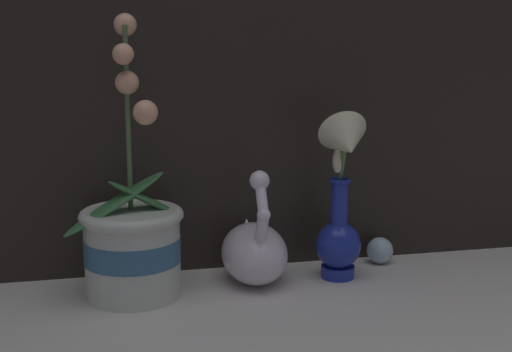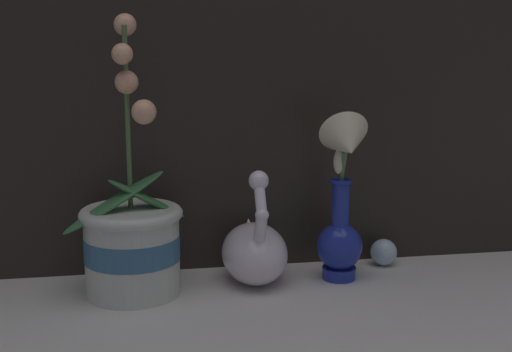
{
  "view_description": "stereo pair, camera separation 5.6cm",
  "coord_description": "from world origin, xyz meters",
  "px_view_note": "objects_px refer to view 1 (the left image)",
  "views": [
    {
      "loc": [
        -0.26,
        -1.06,
        0.44
      ],
      "look_at": [
        0.0,
        0.1,
        0.19
      ],
      "focal_mm": 50.0,
      "sensor_mm": 36.0,
      "label": 1
    },
    {
      "loc": [
        -0.2,
        -1.07,
        0.44
      ],
      "look_at": [
        0.0,
        0.1,
        0.19
      ],
      "focal_mm": 50.0,
      "sensor_mm": 36.0,
      "label": 2
    }
  ],
  "objects_px": {
    "orchid_potted_plant": "(132,241)",
    "swan_figurine": "(252,250)",
    "glass_sphere": "(380,250)",
    "blue_vase": "(341,205)"
  },
  "relations": [
    {
      "from": "glass_sphere",
      "to": "orchid_potted_plant",
      "type": "bearing_deg",
      "value": -171.42
    },
    {
      "from": "swan_figurine",
      "to": "blue_vase",
      "type": "distance_m",
      "value": 0.18
    },
    {
      "from": "blue_vase",
      "to": "glass_sphere",
      "type": "xyz_separation_m",
      "value": [
        0.1,
        0.07,
        -0.11
      ]
    },
    {
      "from": "orchid_potted_plant",
      "to": "blue_vase",
      "type": "xyz_separation_m",
      "value": [
        0.36,
        0.0,
        0.04
      ]
    },
    {
      "from": "swan_figurine",
      "to": "glass_sphere",
      "type": "distance_m",
      "value": 0.27
    },
    {
      "from": "orchid_potted_plant",
      "to": "glass_sphere",
      "type": "height_order",
      "value": "orchid_potted_plant"
    },
    {
      "from": "orchid_potted_plant",
      "to": "swan_figurine",
      "type": "relative_size",
      "value": 2.22
    },
    {
      "from": "orchid_potted_plant",
      "to": "swan_figurine",
      "type": "xyz_separation_m",
      "value": [
        0.21,
        0.02,
        -0.04
      ]
    },
    {
      "from": "swan_figurine",
      "to": "blue_vase",
      "type": "height_order",
      "value": "blue_vase"
    },
    {
      "from": "blue_vase",
      "to": "glass_sphere",
      "type": "distance_m",
      "value": 0.17
    }
  ]
}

